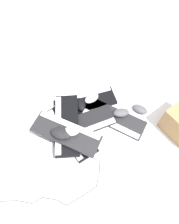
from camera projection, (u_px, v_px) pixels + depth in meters
ground_plane at (77, 115)px, 1.55m from camera, size 3.20×3.20×0.00m
keyboard_0 at (71, 131)px, 1.47m from camera, size 0.21×0.46×0.03m
keyboard_1 at (114, 118)px, 1.52m from camera, size 0.29×0.46×0.03m
keyboard_2 at (85, 102)px, 1.58m from camera, size 0.46×0.32×0.03m
keyboard_3 at (83, 125)px, 1.46m from camera, size 0.46×0.29×0.03m
keyboard_4 at (67, 125)px, 1.43m from camera, size 0.39×0.44×0.03m
keyboard_5 at (66, 133)px, 1.37m from camera, size 0.32×0.46×0.03m
mouse_0 at (59, 134)px, 1.33m from camera, size 0.10×0.13×0.04m
mouse_1 at (80, 104)px, 1.53m from camera, size 0.11×0.13×0.04m
mouse_2 at (140, 109)px, 1.55m from camera, size 0.10×0.12×0.04m
mouse_3 at (121, 113)px, 1.50m from camera, size 0.13×0.12×0.04m
mouse_4 at (71, 131)px, 1.33m from camera, size 0.13×0.11×0.04m
mouse_5 at (92, 98)px, 1.56m from camera, size 0.12×0.08×0.04m
mouse_6 at (63, 133)px, 1.33m from camera, size 0.08×0.12×0.04m
cable_0 at (51, 194)px, 1.29m from camera, size 0.68×0.41×0.01m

